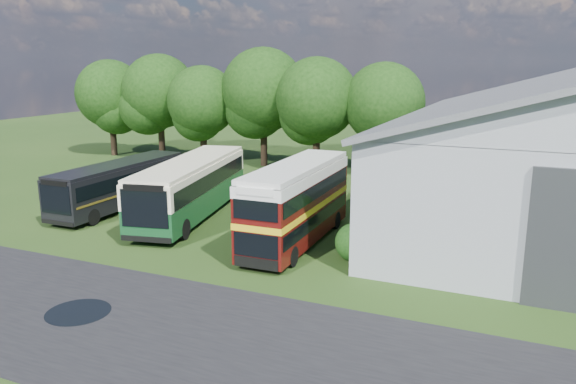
% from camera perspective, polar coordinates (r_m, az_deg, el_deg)
% --- Properties ---
extents(ground, '(120.00, 120.00, 0.00)m').
position_cam_1_polar(ground, '(22.22, -12.26, -9.53)').
color(ground, '#1E3A12').
rests_on(ground, ground).
extents(asphalt_road, '(60.00, 8.00, 0.02)m').
position_cam_1_polar(asphalt_road, '(18.41, -10.06, -14.39)').
color(asphalt_road, black).
rests_on(asphalt_road, ground).
extents(puddle, '(2.20, 2.20, 0.01)m').
position_cam_1_polar(puddle, '(21.05, -20.52, -11.41)').
color(puddle, black).
rests_on(puddle, ground).
extents(tree_far_left, '(6.12, 6.12, 8.64)m').
position_cam_1_polar(tree_far_left, '(53.77, -17.60, 9.46)').
color(tree_far_left, black).
rests_on(tree_far_left, ground).
extents(tree_left_a, '(6.46, 6.46, 9.12)m').
position_cam_1_polar(tree_left_a, '(51.01, -12.95, 9.92)').
color(tree_left_a, black).
rests_on(tree_left_a, ground).
extents(tree_left_b, '(5.78, 5.78, 8.16)m').
position_cam_1_polar(tree_left_b, '(47.40, -8.71, 9.13)').
color(tree_left_b, black).
rests_on(tree_left_b, ground).
extents(tree_mid, '(6.80, 6.80, 9.60)m').
position_cam_1_polar(tree_mid, '(46.03, -2.51, 10.31)').
color(tree_mid, black).
rests_on(tree_mid, ground).
extents(tree_right_a, '(6.26, 6.26, 8.83)m').
position_cam_1_polar(tree_right_a, '(43.15, 2.95, 9.45)').
color(tree_right_a, black).
rests_on(tree_right_a, ground).
extents(tree_right_b, '(5.98, 5.98, 8.45)m').
position_cam_1_polar(tree_right_b, '(42.43, 9.73, 8.89)').
color(tree_right_b, black).
rests_on(tree_right_b, ground).
extents(shrub_front, '(1.70, 1.70, 1.70)m').
position_cam_1_polar(shrub_front, '(24.90, 6.71, -6.78)').
color(shrub_front, '#194714').
rests_on(shrub_front, ground).
extents(shrub_mid, '(1.60, 1.60, 1.60)m').
position_cam_1_polar(shrub_mid, '(26.72, 7.98, -5.42)').
color(shrub_mid, '#194714').
rests_on(shrub_mid, ground).
extents(shrub_back, '(1.80, 1.80, 1.80)m').
position_cam_1_polar(shrub_back, '(28.56, 9.09, -4.23)').
color(shrub_back, '#194714').
rests_on(shrub_back, ground).
extents(bus_green_single, '(4.94, 11.76, 3.16)m').
position_cam_1_polar(bus_green_single, '(31.42, -9.80, 0.51)').
color(bus_green_single, black).
rests_on(bus_green_single, ground).
extents(bus_maroon_double, '(2.47, 8.95, 3.83)m').
position_cam_1_polar(bus_maroon_double, '(26.33, 0.88, -1.24)').
color(bus_maroon_double, black).
rests_on(bus_maroon_double, ground).
extents(bus_dark_single, '(2.35, 9.83, 2.71)m').
position_cam_1_polar(bus_dark_single, '(34.23, -16.72, 0.76)').
color(bus_dark_single, black).
rests_on(bus_dark_single, ground).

